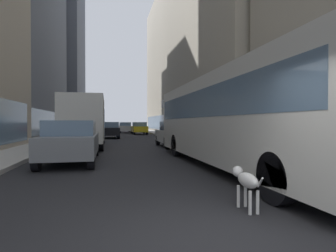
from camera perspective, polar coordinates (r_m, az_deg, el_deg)
name	(u,v)px	position (r m, az deg, el deg)	size (l,w,h in m)	color
ground_plane	(118,134)	(38.17, -10.27, -1.66)	(120.00, 120.00, 0.00)	#232326
sidewalk_left	(74,134)	(38.37, -18.81, -1.56)	(2.40, 110.00, 0.15)	#ADA89E
sidewalk_right	(159,133)	(38.80, -1.82, -1.50)	(2.40, 110.00, 0.15)	#9E9991
building_left_far	(51,53)	(58.42, -23.09, 13.68)	(11.29, 17.19, 29.52)	#4C515B
building_right_mid	(238,32)	(31.24, 14.25, 18.43)	(10.71, 20.46, 22.18)	#B2A893
building_right_far	(180,65)	(52.70, 2.55, 12.42)	(9.40, 22.04, 24.57)	#B2A893
transit_bus	(234,116)	(9.72, 13.42, 2.06)	(2.78, 11.53, 3.05)	silver
car_grey_wagon	(72,141)	(11.31, -19.36, -2.99)	(1.90, 4.64, 1.62)	slate
car_yellow_taxi	(139,128)	(37.49, -5.94, -0.43)	(1.89, 4.02, 1.62)	yellow
car_white_van	(175,134)	(17.58, 1.52, -1.67)	(1.90, 4.03, 1.62)	silver
car_black_suv	(110,130)	(28.41, -11.95, -0.79)	(1.85, 4.37, 1.62)	black
car_red_coupe	(109,128)	(42.54, -12.11, -0.31)	(1.91, 4.06, 1.62)	red
car_silver_sedan	(125,127)	(43.07, -8.92, -0.29)	(1.86, 4.69, 1.62)	#B7BABF
box_truck	(85,121)	(17.97, -16.79, 1.05)	(2.30, 7.50, 3.05)	#19519E
dalmatian_dog	(246,181)	(5.16, 15.83, -10.82)	(0.22, 0.96, 0.72)	white
pedestrian_in_coat	(313,139)	(10.15, 27.82, -2.39)	(0.34, 0.34, 1.69)	#1E1E2D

